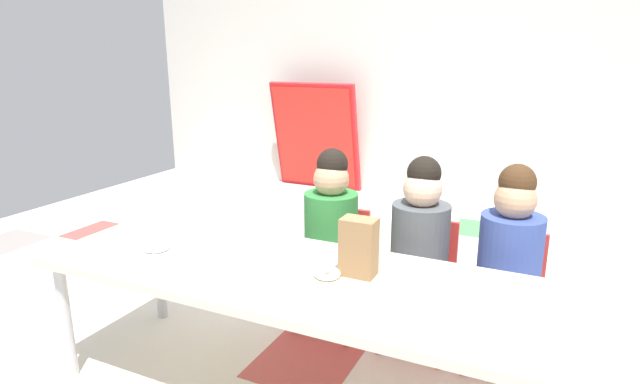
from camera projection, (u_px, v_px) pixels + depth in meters
The scene contains 11 objects.
ground_plane at pixel (342, 320), 2.74m from camera, with size 6.57×5.17×0.02m.
back_wall at pixel (457, 57), 4.65m from camera, with size 6.57×0.10×2.64m, color beige.
craft_table at pixel (309, 284), 1.96m from camera, with size 2.19×0.69×0.55m.
seated_child_near_camera at pixel (332, 224), 2.51m from camera, with size 0.32×0.31×0.92m.
seated_child_middle_seat at pixel (421, 237), 2.33m from camera, with size 0.32×0.31×0.92m.
seated_child_far_right at pixel (510, 250), 2.17m from camera, with size 0.32×0.32×0.92m.
folded_activity_table at pixel (315, 137), 5.22m from camera, with size 0.90×0.29×1.09m.
paper_bag_brown at pixel (359, 247), 1.91m from camera, with size 0.13×0.09×0.22m, color #9E754C.
paper_plate_near_edge at pixel (156, 251), 2.16m from camera, with size 0.18×0.18×0.01m, color white.
donut_powdered_on_plate at pixel (156, 246), 2.16m from camera, with size 0.12×0.12×0.04m, color white.
donut_powdered_loose at pixel (327, 274), 1.92m from camera, with size 0.10×0.10×0.03m, color white.
Camera 1 is at (0.95, -2.28, 1.36)m, focal length 29.10 mm.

